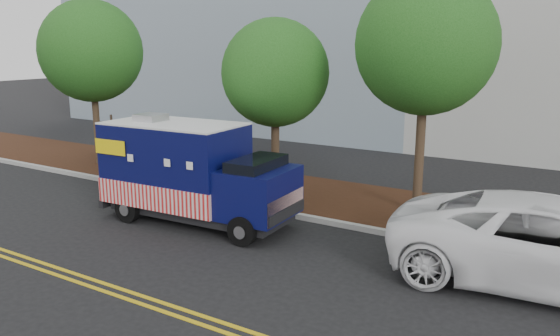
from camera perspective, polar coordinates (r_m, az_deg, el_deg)
The scene contains 11 objects.
ground at distance 15.94m, azimuth -8.98°, elevation -5.00°, with size 120.00×120.00×0.00m, color black.
curb at distance 16.95m, azimuth -5.90°, elevation -3.56°, with size 120.00×0.18×0.15m, color #9E9E99.
mulch_strip at distance 18.59m, azimuth -1.95°, elevation -2.02°, with size 120.00×4.00×0.15m, color black.
centerline_near at distance 13.12m, azimuth -21.90°, elevation -9.78°, with size 120.00×0.10×0.01m, color gold.
centerline_far at distance 12.99m, azimuth -22.79°, elevation -10.09°, with size 120.00×0.10×0.01m, color gold.
tree_a at distance 22.65m, azimuth -19.13°, elevation 11.45°, with size 3.91×3.91×6.53m.
tree_b at distance 17.15m, azimuth -0.51°, elevation 9.88°, with size 3.36×3.36×5.65m.
tree_c at distance 15.54m, azimuth 15.00°, elevation 12.32°, with size 3.82×3.82×6.74m.
sign_post at distance 20.42m, azimuth -17.04°, elevation 2.01°, with size 0.06×0.06×2.40m, color #473828.
food_truck at distance 15.19m, azimuth -9.41°, elevation -0.71°, with size 5.66×2.38×2.93m.
white_car at distance 12.39m, azimuth 26.87°, elevation -7.15°, with size 3.01×6.53×1.81m, color white.
Camera 1 is at (10.00, -11.42, 4.86)m, focal length 35.00 mm.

